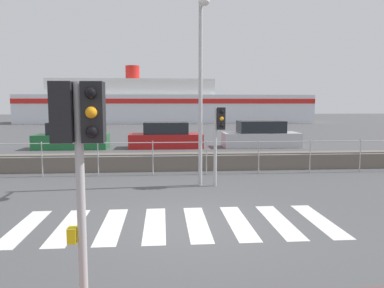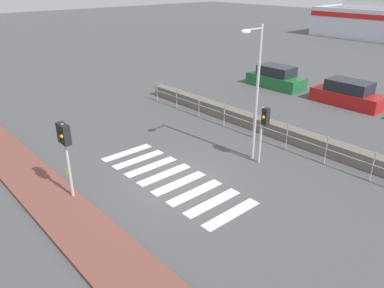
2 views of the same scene
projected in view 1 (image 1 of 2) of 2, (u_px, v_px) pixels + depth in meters
ground_plane at (192, 224)px, 8.02m from camera, size 160.00×160.00×0.00m
crosswalk at (176, 224)px, 7.99m from camera, size 6.75×2.40×0.01m
seawall at (179, 162)px, 14.38m from camera, size 19.35×0.55×0.66m
harbor_fence at (180, 152)px, 13.46m from camera, size 17.45×0.04×1.23m
traffic_light_near at (79, 137)px, 4.22m from camera, size 0.58×0.41×2.81m
traffic_light_far at (219, 129)px, 11.48m from camera, size 0.34×0.32×2.44m
streetlamp at (201, 73)px, 11.16m from camera, size 0.32×1.17×5.54m
ferry_boat at (160, 105)px, 49.28m from camera, size 37.16×7.47×7.38m
parked_car_green at (72, 137)px, 21.17m from camera, size 4.04×1.74×1.49m
parked_car_red at (166, 137)px, 21.59m from camera, size 4.20×1.75×1.48m
parked_car_silver at (261, 136)px, 22.02m from camera, size 4.43×1.82×1.54m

